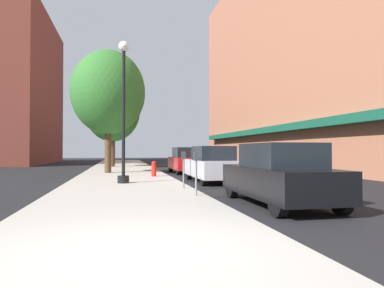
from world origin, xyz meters
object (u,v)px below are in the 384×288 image
Objects in this scene: fire_hydrant at (154,169)px; car_red at (186,161)px; tree_near at (112,110)px; lamppost at (124,109)px; parking_meter_near at (196,168)px; tree_far at (113,117)px; car_silver at (212,165)px; tree_mid at (108,92)px; parking_meter_far at (184,165)px; car_black at (279,175)px.

fire_hydrant is 4.59m from car_red.
lamppost is at bearing -87.02° from tree_near.
parking_meter_near is at bearing -81.55° from tree_near.
lamppost is 0.88× the size of tree_far.
tree_near is 4.91m from tree_far.
car_silver is (4.81, -13.92, -3.99)m from tree_near.
parking_meter_near is 0.18× the size of tree_mid.
car_red is at bearing 78.58° from parking_meter_far.
car_silver is (1.95, 3.27, -0.14)m from parking_meter_far.
tree_far is (0.04, 12.92, -0.29)m from tree_mid.
car_red reaches higher than fire_hydrant.
car_red is at bearing 57.57° from fire_hydrant.
tree_near reaches higher than car_silver.
lamppost reaches higher than car_silver.
tree_far reaches higher than parking_meter_far.
parking_meter_far is at bearing 119.06° from car_black.
tree_near reaches higher than lamppost.
fire_hydrant is 0.11× the size of tree_near.
car_red is (4.04, 7.25, -2.39)m from lamppost.
parking_meter_far is 17.85m from tree_near.
car_red is at bearing 90.30° from car_black.
car_silver is (1.95, 5.35, -0.14)m from parking_meter_near.
tree_near reaches higher than car_red.
lamppost is 7.47× the size of fire_hydrant.
tree_near reaches higher than tree_far.
tree_far is at bearing 106.02° from car_silver.
parking_meter_near is 12.31m from tree_mid.
parking_meter_near is at bearing -101.31° from car_red.
car_black reaches higher than fire_hydrant.
tree_near is at bearing 92.98° from lamppost.
parking_meter_near is 19.86m from tree_near.
tree_near reaches higher than fire_hydrant.
car_black is at bearing -61.24° from parking_meter_far.
tree_far reaches higher than parking_meter_near.
tree_mid is (-2.94, 11.26, 4.01)m from parking_meter_near.
tree_near is 0.99× the size of tree_mid.
car_silver is at bearing 59.21° from parking_meter_far.
fire_hydrant is 0.60× the size of parking_meter_near.
car_silver is at bearing -91.87° from car_red.
parking_meter_far is 4.06m from car_black.
tree_near is at bearing 110.66° from car_silver.
tree_far is (-0.80, 19.70, 1.47)m from lamppost.
tree_near is 1.70× the size of car_red.
tree_mid is 1.72× the size of car_black.
tree_near is at bearing 120.68° from car_red.
tree_far is 1.57× the size of car_black.
car_red is (0.00, 13.21, 0.00)m from car_black.
tree_mid is at bearing -176.34° from car_red.
fire_hydrant is 6.10m from tree_mid.
tree_mid is 14.26m from car_black.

